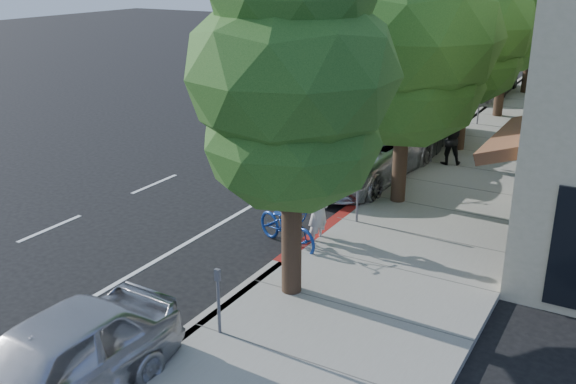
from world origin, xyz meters
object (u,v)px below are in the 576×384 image
Objects in this scene: bicycle at (287,226)px; silver_suv at (360,154)px; street_tree_0 at (292,79)px; street_tree_1 at (407,39)px; dark_suv_far at (493,78)px; dark_sedan at (426,122)px; street_tree_2 at (469,28)px; cyclist at (319,209)px; pedestrian at (450,139)px; white_pickup at (482,83)px; near_car_a at (49,367)px.

silver_suv reaches higher than bicycle.
street_tree_1 is (0.00, 6.00, 0.11)m from street_tree_0.
dark_suv_far is at bearing 91.67° from silver_suv.
dark_suv_far is at bearing 86.84° from dark_sedan.
street_tree_2 is (-0.00, 6.00, -0.21)m from street_tree_1.
cyclist is 0.90× the size of bicycle.
street_tree_0 reaches higher than bicycle.
bicycle is 8.13m from pedestrian.
dark_sedan reaches higher than white_pickup.
near_car_a is (-1.40, -16.83, -3.58)m from street_tree_2.
bicycle is 10.45m from dark_sedan.
cyclist reaches higher than dark_suv_far.
cyclist reaches higher than near_car_a.
cyclist is at bearing -88.79° from dark_suv_far.
street_tree_0 is 1.58× the size of near_car_a.
street_tree_0 is 3.87× the size of cyclist.
street_tree_1 is 5.40m from pedestrian.
street_tree_2 is 12.12m from dark_suv_far.
dark_sedan is 9.52m from white_pickup.
pedestrian reaches higher than dark_suv_far.
dark_sedan is at bearing -90.76° from white_pickup.
street_tree_2 reaches higher than near_car_a.
near_car_a is (0.42, -12.35, -0.08)m from silver_suv.
street_tree_2 is 3.86× the size of cyclist.
near_car_a is at bearing -159.25° from bicycle.
dark_suv_far is at bearing 92.52° from near_car_a.
bicycle is 0.38× the size of white_pickup.
street_tree_1 is 16.56m from white_pickup.
street_tree_2 is at bearing 70.54° from silver_suv.
dark_sedan is at bearing 92.22° from near_car_a.
street_tree_1 is 4.40m from silver_suv.
cyclist is 0.30× the size of silver_suv.
street_tree_0 is 22.41m from white_pickup.
street_tree_1 is at bearing -86.03° from dark_suv_far.
street_tree_0 reaches higher than white_pickup.
dark_suv_far is (-1.55, 23.50, -3.61)m from street_tree_0.
pedestrian is (1.91, -11.98, 0.21)m from white_pickup.
dark_sedan is at bearing 96.38° from street_tree_0.
white_pickup is at bearing 96.06° from street_tree_1.
silver_suv is at bearing 14.41° from cyclist.
near_car_a is at bearing -90.79° from dark_suv_far.
bicycle is 21.42m from dark_suv_far.
near_car_a is at bearing 176.35° from cyclist.
silver_suv is at bearing -112.12° from street_tree_2.
street_tree_2 is at bearing 90.00° from street_tree_0.
silver_suv is 1.18× the size of dark_sedan.
dark_sedan is 0.95× the size of white_pickup.
street_tree_0 is at bearing -126.42° from bicycle.
silver_suv is at bearing 27.17° from pedestrian.
cyclist is 0.34× the size of white_pickup.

